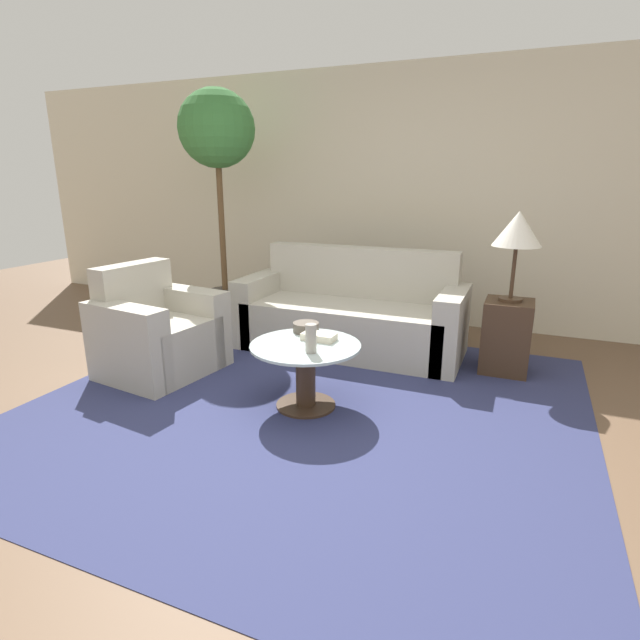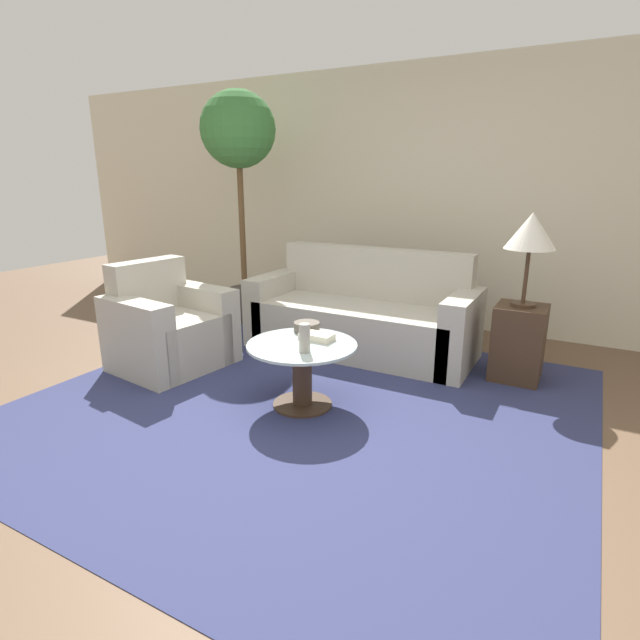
{
  "view_description": "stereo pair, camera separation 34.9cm",
  "coord_description": "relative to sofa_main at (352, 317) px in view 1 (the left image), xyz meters",
  "views": [
    {
      "loc": [
        1.19,
        -2.28,
        1.52
      ],
      "look_at": [
        -0.11,
        0.81,
        0.55
      ],
      "focal_mm": 28.0,
      "sensor_mm": 36.0,
      "label": 1
    },
    {
      "loc": [
        1.5,
        -2.13,
        1.52
      ],
      "look_at": [
        -0.11,
        0.81,
        0.55
      ],
      "focal_mm": 28.0,
      "sensor_mm": 36.0,
      "label": 2
    }
  ],
  "objects": [
    {
      "name": "ground_plane",
      "position": [
        0.23,
        -1.84,
        -0.3
      ],
      "size": [
        14.0,
        14.0,
        0.0
      ],
      "primitive_type": "plane",
      "color": "brown"
    },
    {
      "name": "wall_back",
      "position": [
        0.23,
        1.15,
        1.0
      ],
      "size": [
        10.0,
        0.06,
        2.6
      ],
      "color": "beige",
      "rests_on": "ground_plane"
    },
    {
      "name": "rug",
      "position": [
        0.12,
        -1.28,
        -0.29
      ],
      "size": [
        3.62,
        3.4,
        0.01
      ],
      "color": "navy",
      "rests_on": "ground_plane"
    },
    {
      "name": "sofa_main",
      "position": [
        0.0,
        0.0,
        0.0
      ],
      "size": [
        1.99,
        0.79,
        0.89
      ],
      "color": "#B2AD9E",
      "rests_on": "ground_plane"
    },
    {
      "name": "armchair",
      "position": [
        -1.25,
        -1.14,
        0.0
      ],
      "size": [
        0.83,
        0.94,
        0.86
      ],
      "rotation": [
        0.0,
        0.0,
        1.44
      ],
      "color": "#B2AD9E",
      "rests_on": "ground_plane"
    },
    {
      "name": "coffee_table",
      "position": [
        0.12,
        -1.28,
        -0.01
      ],
      "size": [
        0.74,
        0.74,
        0.45
      ],
      "color": "#422D1E",
      "rests_on": "ground_plane"
    },
    {
      "name": "side_table",
      "position": [
        1.32,
        -0.07,
        -0.0
      ],
      "size": [
        0.36,
        0.36,
        0.58
      ],
      "color": "#422D1E",
      "rests_on": "ground_plane"
    },
    {
      "name": "table_lamp",
      "position": [
        1.32,
        -0.07,
        0.83
      ],
      "size": [
        0.36,
        0.36,
        0.69
      ],
      "color": "#422D1E",
      "rests_on": "side_table"
    },
    {
      "name": "potted_plant",
      "position": [
        -1.51,
        0.25,
        1.5
      ],
      "size": [
        0.75,
        0.75,
        2.34
      ],
      "color": "#3D3833",
      "rests_on": "ground_plane"
    },
    {
      "name": "vase",
      "position": [
        0.22,
        -1.41,
        0.25
      ],
      "size": [
        0.07,
        0.07,
        0.19
      ],
      "color": "#9E998E",
      "rests_on": "coffee_table"
    },
    {
      "name": "bowl",
      "position": [
        0.01,
        -1.03,
        0.19
      ],
      "size": [
        0.18,
        0.18,
        0.07
      ],
      "color": "brown",
      "rests_on": "coffee_table"
    },
    {
      "name": "book_stack",
      "position": [
        0.17,
        -1.16,
        0.18
      ],
      "size": [
        0.23,
        0.13,
        0.05
      ],
      "rotation": [
        0.0,
        0.0,
        -0.03
      ],
      "color": "beige",
      "rests_on": "coffee_table"
    }
  ]
}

